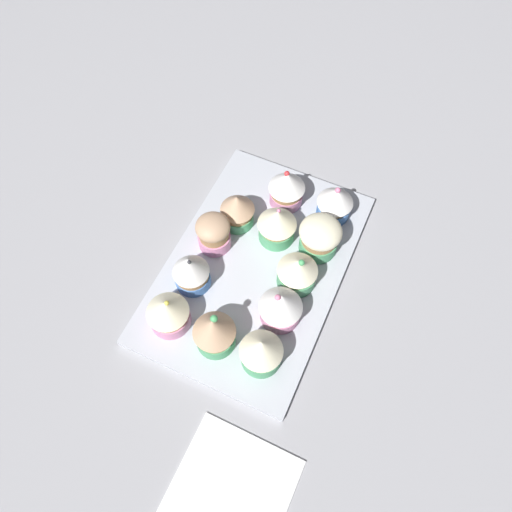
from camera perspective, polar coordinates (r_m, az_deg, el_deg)
The scene contains 15 objects.
ground_plane at distance 81.36cm, azimuth 0.00°, elevation -1.93°, with size 180.00×180.00×3.00cm, color #9E9EA3.
baking_tray at distance 79.49cm, azimuth 0.00°, elevation -1.25°, with size 41.04×27.00×1.20cm.
cupcake_0 at distance 69.37cm, azimuth 0.62°, elevation -11.01°, with size 6.27×6.27×7.45cm.
cupcake_1 at distance 71.73cm, azimuth 2.91°, elevation -5.86°, with size 6.54×6.54×7.79cm.
cupcake_2 at distance 74.85cm, azimuth 4.85°, elevation -1.78°, with size 6.33×6.33×7.07cm.
cupcake_3 at distance 77.96cm, azimuth 7.45°, elevation 2.27°, with size 6.80×6.80×7.01cm.
cupcake_4 at distance 82.02cm, azimuth 9.23°, elevation 6.28°, with size 6.04×6.04×7.35cm.
cupcake_5 at distance 70.20cm, azimuth -5.10°, elevation -8.68°, with size 6.26×6.26×8.45cm.
cupcake_6 at distance 78.43cm, azimuth 2.47°, elevation 3.72°, with size 6.35×6.35×7.55cm.
cupcake_7 at distance 82.53cm, azimuth 3.62°, elevation 7.95°, with size 6.16×6.16×7.70cm.
cupcake_8 at distance 72.93cm, azimuth -10.26°, elevation -6.49°, with size 6.37×6.37×6.99cm.
cupcake_9 at distance 74.77cm, azimuth -7.62°, elevation -1.73°, with size 5.71×5.71×7.85cm.
cupcake_10 at distance 78.17cm, azimuth -4.98°, elevation 2.73°, with size 5.57×5.57×6.77cm.
cupcake_11 at distance 80.06cm, azimuth -2.18°, elevation 5.45°, with size 5.69×5.69×7.14cm.
napkin at distance 70.99cm, azimuth -2.94°, elevation -25.64°, with size 14.81×15.21×0.60cm, color white.
Camera 1 is at (-33.33, -15.34, 71.12)cm, focal length 34.26 mm.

